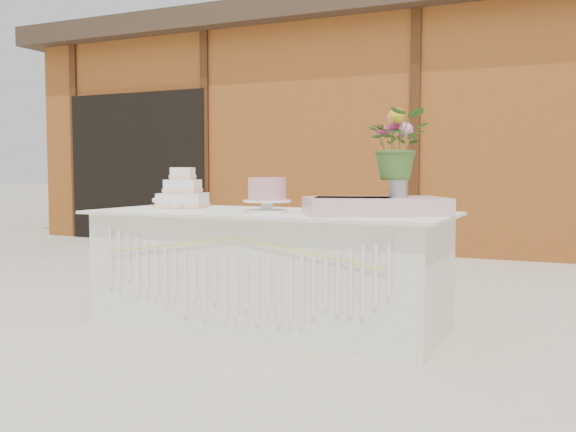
% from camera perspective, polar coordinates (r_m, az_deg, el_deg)
% --- Properties ---
extents(ground, '(80.00, 80.00, 0.00)m').
position_cam_1_polar(ground, '(4.36, -1.68, -9.73)').
color(ground, beige).
rests_on(ground, ground).
extents(barn, '(12.60, 4.60, 3.30)m').
position_cam_1_polar(barn, '(9.99, 13.91, 7.56)').
color(barn, brown).
rests_on(barn, ground).
extents(cake_table, '(2.40, 1.00, 0.77)m').
position_cam_1_polar(cake_table, '(4.28, -1.72, -4.70)').
color(cake_table, silver).
rests_on(cake_table, ground).
extents(wedding_cake, '(0.41, 0.41, 0.29)m').
position_cam_1_polar(wedding_cake, '(4.71, -9.32, 1.93)').
color(wedding_cake, white).
rests_on(wedding_cake, cake_table).
extents(pink_cake_stand, '(0.31, 0.31, 0.23)m').
position_cam_1_polar(pink_cake_stand, '(4.14, -1.87, 2.07)').
color(pink_cake_stand, white).
rests_on(pink_cake_stand, cake_table).
extents(satin_runner, '(0.97, 0.85, 0.11)m').
position_cam_1_polar(satin_runner, '(3.96, 7.72, 0.89)').
color(satin_runner, beige).
rests_on(satin_runner, cake_table).
extents(flower_vase, '(0.11, 0.11, 0.16)m').
position_cam_1_polar(flower_vase, '(3.96, 9.76, 2.77)').
color(flower_vase, '#A8A8AD').
rests_on(flower_vase, satin_runner).
extents(bouquet, '(0.43, 0.39, 0.42)m').
position_cam_1_polar(bouquet, '(3.96, 9.81, 6.96)').
color(bouquet, '#3C6428').
rests_on(bouquet, flower_vase).
extents(loose_flowers, '(0.20, 0.32, 0.02)m').
position_cam_1_polar(loose_flowers, '(4.81, -12.20, 0.84)').
color(loose_flowers, pink).
rests_on(loose_flowers, cake_table).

